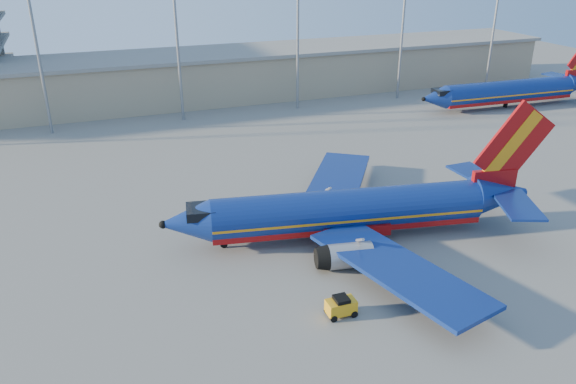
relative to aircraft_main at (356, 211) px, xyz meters
The scene contains 6 objects.
ground 4.05m from the aircraft_main, behind, with size 220.00×220.00×0.00m, color slate.
terminal_building 58.15m from the aircraft_main, 83.05° to the left, with size 122.00×16.00×8.50m.
light_mast_row 48.08m from the aircraft_main, 87.45° to the left, with size 101.60×1.60×28.65m.
aircraft_main is the anchor object (origin of this frame).
aircraft_second 57.86m from the aircraft_main, 35.08° to the left, with size 36.48×14.20×12.35m.
baggage_tug 13.24m from the aircraft_main, 121.75° to the right, with size 2.29×1.40×1.63m.
Camera 1 is at (-20.36, -42.76, 26.12)m, focal length 35.00 mm.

